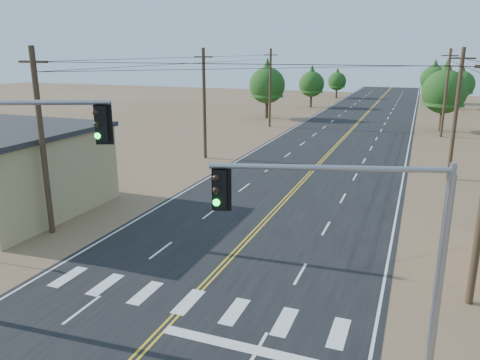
% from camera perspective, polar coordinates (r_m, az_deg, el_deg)
% --- Properties ---
extents(road, '(15.00, 200.00, 0.02)m').
position_cam_1_polar(road, '(38.98, 8.59, 0.86)').
color(road, black).
rests_on(road, ground).
extents(utility_pole_left_near, '(1.80, 0.30, 10.00)m').
position_cam_1_polar(utility_pole_left_near, '(26.81, -22.98, 4.33)').
color(utility_pole_left_near, '#4C3826').
rests_on(utility_pole_left_near, ground).
extents(utility_pole_left_mid, '(1.80, 0.30, 10.00)m').
position_cam_1_polar(utility_pole_left_mid, '(43.29, -4.38, 9.33)').
color(utility_pole_left_mid, '#4C3826').
rests_on(utility_pole_left_mid, ground).
extents(utility_pole_left_far, '(1.80, 0.30, 10.00)m').
position_cam_1_polar(utility_pole_left_far, '(61.89, 3.70, 11.19)').
color(utility_pole_left_far, '#4C3826').
rests_on(utility_pole_left_far, ground).
extents(utility_pole_right_mid, '(1.80, 0.30, 10.00)m').
position_cam_1_polar(utility_pole_right_mid, '(39.25, 24.82, 7.32)').
color(utility_pole_right_mid, '#4C3826').
rests_on(utility_pole_right_mid, ground).
extents(utility_pole_right_far, '(1.80, 0.30, 10.00)m').
position_cam_1_polar(utility_pole_right_far, '(59.13, 23.80, 9.73)').
color(utility_pole_right_far, '#4C3826').
rests_on(utility_pole_right_far, ground).
extents(signal_mast_right, '(6.09, 2.07, 7.02)m').
position_cam_1_polar(signal_mast_right, '(13.08, 15.86, -7.40)').
color(signal_mast_right, gray).
rests_on(signal_mast_right, ground).
extents(tree_left_near, '(5.25, 5.25, 8.75)m').
position_cam_1_polar(tree_left_near, '(69.97, 3.33, 11.88)').
color(tree_left_near, '#3F2D1E').
rests_on(tree_left_near, ground).
extents(tree_left_mid, '(4.42, 4.42, 7.37)m').
position_cam_1_polar(tree_left_mid, '(84.58, 8.73, 11.78)').
color(tree_left_mid, '#3F2D1E').
rests_on(tree_left_mid, ground).
extents(tree_left_far, '(3.80, 3.80, 6.33)m').
position_cam_1_polar(tree_left_far, '(102.79, 11.76, 11.92)').
color(tree_left_far, '#3F2D1E').
rests_on(tree_left_far, ground).
extents(tree_right_near, '(5.32, 5.32, 8.87)m').
position_cam_1_polar(tree_right_near, '(63.29, 23.71, 10.32)').
color(tree_right_near, '#3F2D1E').
rests_on(tree_right_near, ground).
extents(tree_right_mid, '(4.55, 4.55, 7.58)m').
position_cam_1_polar(tree_right_mid, '(89.29, 25.36, 10.77)').
color(tree_right_mid, '#3F2D1E').
rests_on(tree_right_mid, ground).
extents(tree_right_far, '(4.95, 4.95, 8.25)m').
position_cam_1_polar(tree_right_far, '(97.53, 22.59, 11.59)').
color(tree_right_far, '#3F2D1E').
rests_on(tree_right_far, ground).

